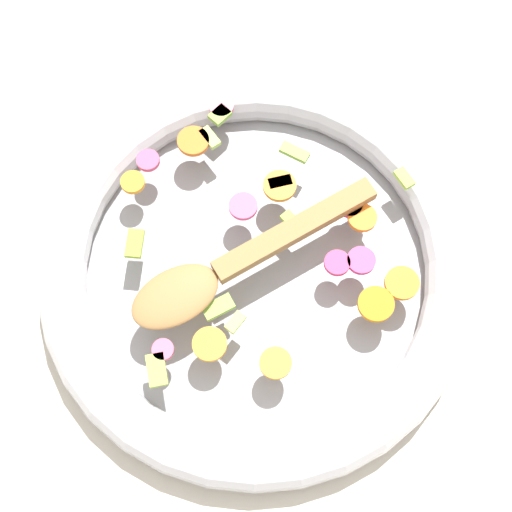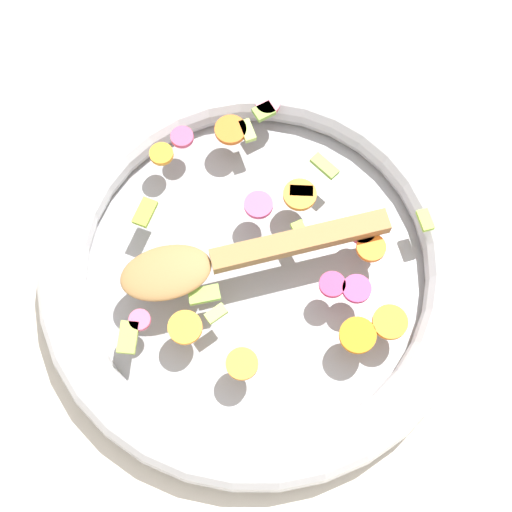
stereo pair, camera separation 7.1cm
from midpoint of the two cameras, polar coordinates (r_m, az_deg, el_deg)
name	(u,v)px [view 2 (the right image)]	position (r m, az deg, el deg)	size (l,w,h in m)	color
ground_plane	(256,272)	(0.76, 2.66, -1.68)	(4.00, 4.00, 0.00)	beige
skillet	(256,265)	(0.74, 2.74, -1.13)	(0.45, 0.45, 0.05)	gray
chopped_vegetables	(275,240)	(0.71, 4.35, 0.88)	(0.33, 0.33, 0.01)	orange
wooden_spoon	(226,259)	(0.69, 0.46, -0.60)	(0.26, 0.15, 0.01)	olive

